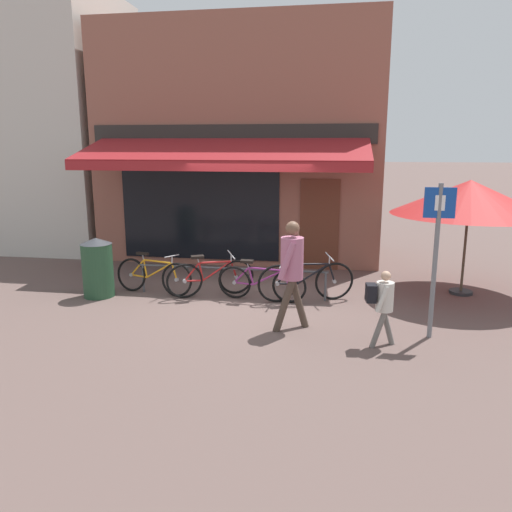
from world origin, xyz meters
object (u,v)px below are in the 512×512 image
Objects in this scene: parking_sign at (436,245)px; bicycle_red at (211,278)px; litter_bin at (98,267)px; bicycle_black at (306,281)px; cafe_parasol at (469,198)px; pedestrian_child at (382,300)px; bicycle_orange at (153,276)px; bicycle_purple at (261,283)px; pedestrian_adult at (292,264)px.

bicycle_red is at bearing 158.67° from parking_sign.
litter_bin is at bearing 162.24° from bicycle_red.
bicycle_black is 3.49m from cafe_parasol.
litter_bin reaches higher than pedestrian_child.
litter_bin reaches higher than bicycle_orange.
pedestrian_child reaches higher than bicycle_purple.
bicycle_black is 0.76× the size of parking_sign.
bicycle_black is 1.01× the size of pedestrian_adult.
cafe_parasol is (5.96, 0.98, 1.53)m from bicycle_orange.
parking_sign is 2.71m from cafe_parasol.
bicycle_black is (0.82, 0.10, 0.04)m from bicycle_purple.
pedestrian_adult is at bearing -141.54° from cafe_parasol.
bicycle_purple is at bearing -33.68° from bicycle_red.
bicycle_purple is 0.96× the size of bicycle_black.
bicycle_purple is 3.14m from litter_bin.
parking_sign reaches higher than bicycle_orange.
cafe_parasol is (2.98, 1.02, 1.49)m from bicycle_black.
parking_sign is at bearing -54.48° from bicycle_black.
pedestrian_child is (1.34, -0.47, -0.37)m from pedestrian_adult.
pedestrian_child is 0.99× the size of litter_bin.
parking_sign is (3.80, -1.48, 1.05)m from bicycle_red.
pedestrian_child reaches higher than bicycle_orange.
bicycle_black is at bearing 11.14° from bicycle_orange.
pedestrian_child is (4.19, -1.96, 0.34)m from bicycle_orange.
pedestrian_child is at bearing -148.96° from parking_sign.
bicycle_orange is 5.28m from parking_sign.
bicycle_purple is 2.75m from pedestrian_child.
parking_sign is at bearing -47.98° from bicycle_red.
cafe_parasol reaches higher than bicycle_purple.
bicycle_purple is (1.00, -0.12, -0.02)m from bicycle_red.
cafe_parasol is at bearing 53.43° from pedestrian_child.
litter_bin is (-5.16, 1.61, -0.13)m from pedestrian_child.
bicycle_black is at bearing 143.54° from parking_sign.
parking_sign is at bearing -9.80° from pedestrian_adult.
bicycle_red is 1.40× the size of pedestrian_child.
bicycle_black reaches higher than bicycle_red.
pedestrian_adult is (0.69, -1.35, 0.72)m from bicycle_purple.
cafe_parasol is (1.01, 2.48, 0.46)m from parking_sign.
bicycle_black is at bearing 116.70° from pedestrian_child.
bicycle_orange is 6.23m from cafe_parasol.
litter_bin is (-2.13, -0.33, 0.20)m from bicycle_red.
pedestrian_adult reaches higher than bicycle_black.
litter_bin is at bearing 169.02° from parking_sign.
litter_bin is 6.10m from parking_sign.
parking_sign is at bearing -19.80° from bicycle_purple.
cafe_parasol is at bearing 28.82° from pedestrian_adult.
bicycle_purple is 0.73× the size of parking_sign.
bicycle_red is (1.16, -0.02, 0.02)m from bicycle_orange.
parking_sign is at bearing -112.07° from cafe_parasol.
cafe_parasol is (3.11, 2.47, 0.82)m from pedestrian_adult.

